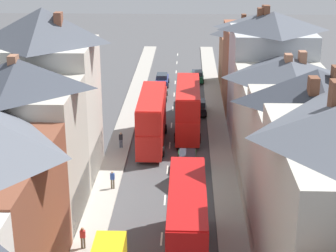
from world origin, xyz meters
name	(u,v)px	position (x,y,z in m)	size (l,w,h in m)	color
pavement_left	(115,160)	(-5.10, 38.00, 0.07)	(2.20, 104.00, 0.14)	#A8A399
pavement_right	(222,161)	(5.10, 38.00, 0.07)	(2.20, 104.00, 0.14)	#A8A399
centre_line_dashes	(168,170)	(0.00, 36.00, 0.01)	(0.14, 97.80, 0.01)	silver
terrace_row_right	(301,145)	(10.19, 27.95, 5.84)	(8.00, 80.41, 13.97)	brown
double_decker_bus_lead	(187,223)	(1.79, 21.40, 2.82)	(2.74, 10.80, 5.30)	red
double_decker_bus_mid_street	(152,119)	(-1.81, 42.11, 2.82)	(2.74, 10.80, 5.30)	red
double_decker_bus_far_approaching	(188,108)	(1.79, 45.79, 2.82)	(2.74, 10.80, 5.30)	red
car_near_blue	(199,107)	(3.10, 52.26, 0.84)	(1.90, 3.82, 1.68)	black
car_near_silver	(187,160)	(1.80, 36.31, 0.84)	(1.90, 4.01, 1.67)	#144728
car_parked_left_a	(160,93)	(-1.80, 57.96, 0.84)	(1.90, 4.54, 1.67)	maroon
car_mid_black	(197,76)	(3.10, 66.40, 0.83)	(1.90, 3.98, 1.64)	#144728
car_parked_left_b	(162,79)	(-1.80, 64.39, 0.85)	(1.90, 4.39, 1.69)	navy
pedestrian_mid_right	(83,237)	(-5.32, 22.38, 1.03)	(0.36, 0.22, 1.61)	brown
pedestrian_far_left	(112,179)	(-4.48, 31.70, 1.03)	(0.36, 0.22, 1.61)	brown
pedestrian_far_right	(121,139)	(-4.84, 40.91, 1.03)	(0.36, 0.22, 1.61)	#3D4256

